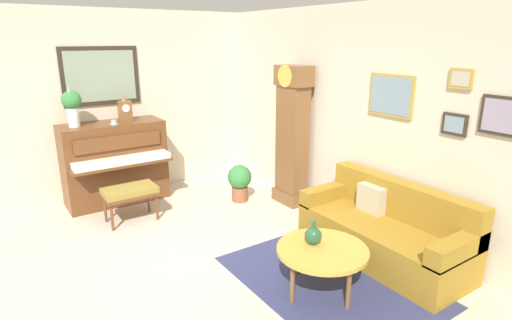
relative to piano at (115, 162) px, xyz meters
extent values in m
cube|color=beige|center=(2.23, 0.04, -0.66)|extent=(6.40, 6.00, 0.10)
cube|color=beige|center=(-0.37, 0.04, 0.79)|extent=(0.10, 4.90, 2.80)
cube|color=#33281E|center=(-0.30, 0.00, 1.24)|extent=(0.03, 1.10, 0.84)
cube|color=gray|center=(-0.29, 0.00, 1.24)|extent=(0.01, 0.98, 0.72)
cube|color=beige|center=(2.23, 2.44, 0.79)|extent=(5.30, 0.10, 2.80)
cube|color=#B28E3D|center=(2.98, 2.37, 1.14)|extent=(0.60, 0.03, 0.48)
cube|color=#7A93A3|center=(2.98, 2.36, 1.14)|extent=(0.54, 0.01, 0.42)
cube|color=#B28E3D|center=(3.78, 2.37, 1.39)|extent=(0.24, 0.03, 0.20)
cube|color=#BCB299|center=(3.78, 2.36, 1.39)|extent=(0.18, 0.01, 0.14)
cube|color=#33281E|center=(4.28, 2.37, 1.09)|extent=(0.52, 0.03, 0.36)
cube|color=#998EA8|center=(4.28, 2.36, 1.09)|extent=(0.46, 0.01, 0.30)
cube|color=#33281E|center=(3.78, 2.37, 0.94)|extent=(0.26, 0.03, 0.22)
cube|color=#7A93A3|center=(3.78, 2.36, 0.94)|extent=(0.20, 0.01, 0.16)
cube|color=navy|center=(3.39, 1.13, -0.61)|extent=(2.10, 1.50, 0.01)
cube|color=brown|center=(-0.02, 0.00, -0.01)|extent=(0.60, 1.44, 1.21)
cube|color=brown|center=(0.41, 0.00, 0.07)|extent=(0.28, 1.38, 0.04)
cube|color=white|center=(0.41, 0.00, 0.13)|extent=(0.26, 1.32, 0.08)
cube|color=brown|center=(0.30, 0.00, 0.37)|extent=(0.03, 1.20, 0.20)
cube|color=brown|center=(0.83, -0.06, -0.23)|extent=(0.42, 0.70, 0.04)
cube|color=olive|center=(0.83, -0.06, -0.17)|extent=(0.40, 0.68, 0.08)
cylinder|color=brown|center=(0.99, -0.36, -0.43)|extent=(0.04, 0.04, 0.36)
cylinder|color=brown|center=(0.99, 0.24, -0.43)|extent=(0.04, 0.04, 0.36)
cylinder|color=brown|center=(0.67, -0.36, -0.43)|extent=(0.04, 0.04, 0.36)
cylinder|color=brown|center=(0.67, 0.24, -0.43)|extent=(0.04, 0.04, 0.36)
cube|color=brown|center=(1.50, 2.15, -0.52)|extent=(0.52, 0.34, 0.18)
cube|color=brown|center=(1.50, 2.15, 0.28)|extent=(0.44, 0.28, 1.78)
cube|color=brown|center=(1.50, 2.15, 1.27)|extent=(0.52, 0.32, 0.28)
cylinder|color=gold|center=(1.50, 2.00, 1.27)|extent=(0.30, 0.02, 0.30)
cylinder|color=gold|center=(1.50, 2.10, 0.34)|extent=(0.03, 0.03, 0.70)
cube|color=olive|center=(3.37, 1.93, -0.40)|extent=(1.90, 0.80, 0.42)
cube|color=olive|center=(3.37, 2.23, 0.01)|extent=(1.90, 0.20, 0.44)
cube|color=olive|center=(2.51, 1.93, -0.11)|extent=(0.18, 0.80, 0.20)
cube|color=olive|center=(4.23, 1.93, -0.11)|extent=(0.18, 0.80, 0.20)
cube|color=#B7AD93|center=(3.07, 2.07, -0.03)|extent=(0.34, 0.12, 0.32)
cylinder|color=gold|center=(3.45, 0.96, -0.18)|extent=(0.88, 0.88, 0.04)
torus|color=brown|center=(3.45, 0.96, -0.18)|extent=(0.88, 0.88, 0.04)
cylinder|color=brown|center=(3.45, 1.32, -0.40)|extent=(0.04, 0.04, 0.41)
cylinder|color=brown|center=(3.81, 0.96, -0.40)|extent=(0.04, 0.04, 0.41)
cylinder|color=brown|center=(3.45, 0.60, -0.40)|extent=(0.04, 0.04, 0.41)
cylinder|color=brown|center=(3.09, 0.96, -0.40)|extent=(0.04, 0.04, 0.41)
cube|color=brown|center=(0.00, 0.21, 0.75)|extent=(0.12, 0.18, 0.30)
cylinder|color=white|center=(0.06, 0.21, 0.80)|extent=(0.01, 0.11, 0.11)
cone|color=brown|center=(0.00, 0.21, 0.94)|extent=(0.10, 0.10, 0.08)
cylinder|color=silver|center=(0.00, -0.49, 0.73)|extent=(0.15, 0.15, 0.26)
sphere|color=#387F3D|center=(0.00, -0.49, 0.97)|extent=(0.26, 0.26, 0.26)
cone|color=#D199B7|center=(0.03, -0.51, 1.10)|extent=(0.06, 0.06, 0.16)
cylinder|color=#ADC6D6|center=(0.12, 0.01, 0.60)|extent=(0.12, 0.12, 0.01)
cylinder|color=#ADC6D6|center=(0.12, 0.01, 0.63)|extent=(0.08, 0.08, 0.06)
cylinder|color=#234C33|center=(3.33, 0.95, -0.15)|extent=(0.09, 0.09, 0.01)
sphere|color=#285638|center=(3.33, 0.95, -0.07)|extent=(0.17, 0.17, 0.17)
cylinder|color=#285638|center=(3.33, 0.95, 0.04)|extent=(0.04, 0.04, 0.08)
cylinder|color=#935138|center=(1.03, 1.53, -0.50)|extent=(0.24, 0.24, 0.22)
sphere|color=#387F3D|center=(1.03, 1.53, -0.23)|extent=(0.36, 0.36, 0.36)
camera|label=1|loc=(6.03, -1.55, 1.77)|focal=28.96mm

